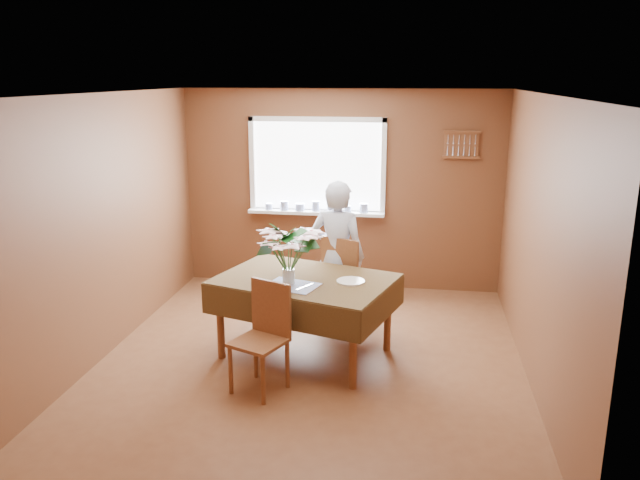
% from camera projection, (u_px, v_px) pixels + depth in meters
% --- Properties ---
extents(floor, '(4.50, 4.50, 0.00)m').
position_uv_depth(floor, '(311.00, 360.00, 6.01)').
color(floor, brown).
rests_on(floor, ground).
extents(ceiling, '(4.50, 4.50, 0.00)m').
position_uv_depth(ceiling, '(310.00, 94.00, 5.36)').
color(ceiling, white).
rests_on(ceiling, wall_back).
extents(wall_back, '(4.00, 0.00, 4.00)m').
position_uv_depth(wall_back, '(341.00, 190.00, 7.83)').
color(wall_back, brown).
rests_on(wall_back, floor).
extents(wall_front, '(4.00, 0.00, 4.00)m').
position_uv_depth(wall_front, '(244.00, 331.00, 3.54)').
color(wall_front, brown).
rests_on(wall_front, floor).
extents(wall_left, '(0.00, 4.50, 4.50)m').
position_uv_depth(wall_left, '(106.00, 226.00, 5.98)').
color(wall_left, brown).
rests_on(wall_left, floor).
extents(wall_right, '(0.00, 4.50, 4.50)m').
position_uv_depth(wall_right, '(538.00, 243.00, 5.39)').
color(wall_right, brown).
rests_on(wall_right, floor).
extents(window_assembly, '(1.72, 0.20, 1.22)m').
position_uv_depth(window_assembly, '(317.00, 183.00, 7.80)').
color(window_assembly, white).
rests_on(window_assembly, wall_back).
extents(spoon_rack, '(0.44, 0.05, 0.33)m').
position_uv_depth(spoon_rack, '(461.00, 145.00, 7.43)').
color(spoon_rack, brown).
rests_on(spoon_rack, wall_back).
extents(dining_table, '(1.87, 1.53, 0.79)m').
position_uv_depth(dining_table, '(305.00, 288.00, 5.96)').
color(dining_table, brown).
rests_on(dining_table, floor).
extents(chair_far, '(0.58, 0.58, 1.02)m').
position_uv_depth(chair_far, '(345.00, 279.00, 6.64)').
color(chair_far, brown).
rests_on(chair_far, floor).
extents(chair_near, '(0.53, 0.53, 0.95)m').
position_uv_depth(chair_near, '(264.00, 332.00, 5.36)').
color(chair_near, brown).
rests_on(chair_near, floor).
extents(seated_woman, '(0.66, 0.50, 1.62)m').
position_uv_depth(seated_woman, '(337.00, 256.00, 6.57)').
color(seated_woman, white).
rests_on(seated_woman, floor).
extents(flower_bouquet, '(0.58, 0.58, 0.50)m').
position_uv_depth(flower_bouquet, '(288.00, 250.00, 5.68)').
color(flower_bouquet, white).
rests_on(flower_bouquet, dining_table).
extents(side_plate, '(0.32, 0.32, 0.01)m').
position_uv_depth(side_plate, '(351.00, 281.00, 5.82)').
color(side_plate, white).
rests_on(side_plate, dining_table).
extents(table_knife, '(0.13, 0.20, 0.00)m').
position_uv_depth(table_knife, '(305.00, 287.00, 5.67)').
color(table_knife, silver).
rests_on(table_knife, dining_table).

